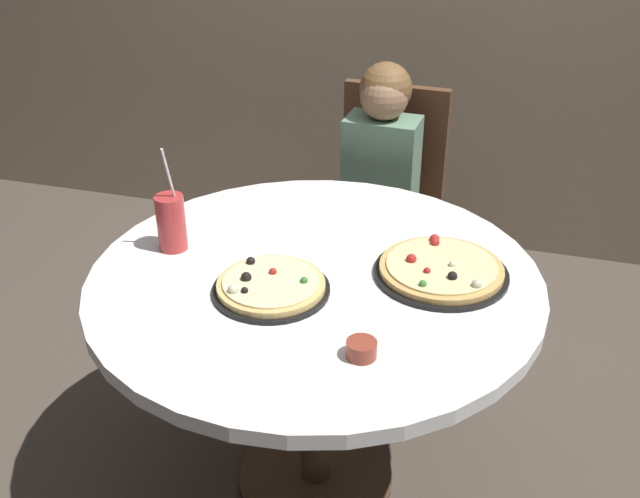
{
  "coord_description": "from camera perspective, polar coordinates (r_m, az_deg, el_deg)",
  "views": [
    {
      "loc": [
        0.48,
        -1.62,
        1.79
      ],
      "look_at": [
        0.0,
        0.05,
        0.8
      ],
      "focal_mm": 42.04,
      "sensor_mm": 36.0,
      "label": 1
    }
  ],
  "objects": [
    {
      "name": "ground_plane",
      "position": [
        2.46,
        -0.34,
        -17.0
      ],
      "size": [
        8.0,
        8.0,
        0.0
      ],
      "primitive_type": "plane",
      "color": "#4C4238"
    },
    {
      "name": "dining_table",
      "position": [
        2.03,
        -0.39,
        -4.31
      ],
      "size": [
        1.2,
        1.2,
        0.75
      ],
      "color": "white",
      "rests_on": "ground_plane"
    },
    {
      "name": "chair_wooden",
      "position": [
        2.9,
        5.08,
        3.88
      ],
      "size": [
        0.42,
        0.42,
        0.95
      ],
      "color": "brown",
      "rests_on": "ground_plane"
    },
    {
      "name": "diner_child",
      "position": [
        2.77,
        4.1,
        1.47
      ],
      "size": [
        0.27,
        0.42,
        1.08
      ],
      "color": "#3F4766",
      "rests_on": "ground_plane"
    },
    {
      "name": "pizza_veggie",
      "position": [
        1.9,
        -3.78,
        -2.85
      ],
      "size": [
        0.3,
        0.3,
        0.05
      ],
      "color": "black",
      "rests_on": "dining_table"
    },
    {
      "name": "pizza_cheese",
      "position": [
        1.99,
        9.21,
        -1.57
      ],
      "size": [
        0.36,
        0.36,
        0.05
      ],
      "color": "black",
      "rests_on": "dining_table"
    },
    {
      "name": "soda_cup",
      "position": [
        2.1,
        -11.26,
        2.01
      ],
      "size": [
        0.08,
        0.08,
        0.31
      ],
      "color": "#B73333",
      "rests_on": "dining_table"
    },
    {
      "name": "sauce_bowl",
      "position": [
        1.68,
        3.17,
        -7.62
      ],
      "size": [
        0.07,
        0.07,
        0.04
      ],
      "primitive_type": "cylinder",
      "color": "brown",
      "rests_on": "dining_table"
    }
  ]
}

